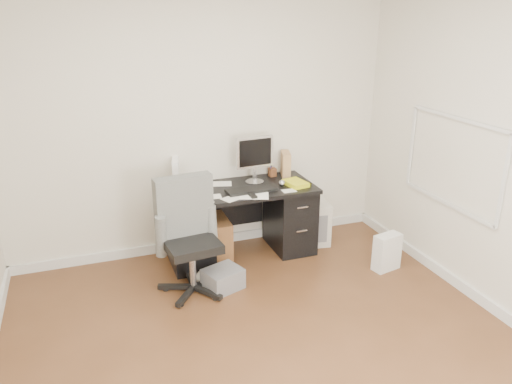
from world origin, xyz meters
The scene contains 18 objects.
ground centered at (0.00, 0.00, 0.00)m, with size 4.00×4.00×0.00m, color #4D2E19.
room_shell centered at (0.03, 0.03, 1.66)m, with size 4.02×4.02×2.71m.
desk centered at (0.30, 1.65, 0.40)m, with size 1.50×0.70×0.75m.
loose_papers centered at (0.10, 1.60, 0.75)m, with size 1.10×0.60×0.00m, color white, non-canonical shape.
lcd_monitor centered at (0.48, 1.75, 1.00)m, with size 0.40×0.23×0.50m, color #AFAFB3, non-canonical shape.
keyboard centered at (0.37, 1.52, 0.76)m, with size 0.51×0.17×0.03m, color black.
computer_mouse centered at (0.71, 1.55, 0.78)m, with size 0.07×0.07×0.07m, color #AFAFB3.
travel_mug centered at (-0.29, 1.53, 0.83)m, with size 0.07×0.07×0.16m, color navy.
white_binder centered at (-0.31, 1.88, 0.90)m, with size 0.12×0.26×0.30m, color white.
magazine_file centered at (0.87, 1.85, 0.88)m, with size 0.11×0.23×0.27m, color #9C6E4B.
pen_cup centered at (0.74, 1.90, 0.86)m, with size 0.09×0.09×0.22m, color #542D18, non-canonical shape.
yellow_book centered at (0.86, 1.54, 0.77)m, with size 0.20×0.25×0.04m, color yellow.
paper_remote centered at (0.35, 1.39, 0.76)m, with size 0.28×0.22×0.02m, color white, non-canonical shape.
office_chair centered at (-0.35, 1.11, 0.53)m, with size 0.60×0.60×1.07m, color #4A4C4A, non-canonical shape.
pc_tower centered at (1.20, 1.72, 0.23)m, with size 0.21×0.47×0.47m, color #B5B0A3.
shopping_bag centered at (1.56, 0.86, 0.19)m, with size 0.27×0.20×0.37m, color silver.
wicker_basket centered at (-0.09, 1.63, 0.23)m, with size 0.46×0.46×0.46m, color #523318.
desk_printer centered at (-0.08, 1.06, 0.10)m, with size 0.33×0.27×0.19m, color #5F5E63.
Camera 1 is at (-1.17, -2.87, 2.46)m, focal length 35.00 mm.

